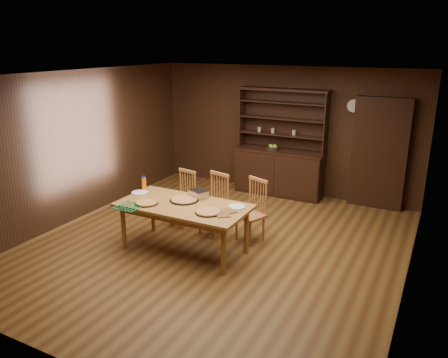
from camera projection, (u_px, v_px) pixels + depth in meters
The scene contains 20 objects.
floor at pixel (216, 245), 6.84m from camera, with size 6.00×6.00×0.00m, color brown.
room_shell at pixel (216, 147), 6.37m from camera, with size 6.00×6.00×6.00m.
china_hutch at pixel (280, 166), 9.00m from camera, with size 1.84×0.52×2.17m.
doorway at pixel (379, 154), 8.15m from camera, with size 1.00×0.18×2.10m, color black.
wall_clock at pixel (354, 106), 8.19m from camera, with size 0.30×0.05×0.30m.
dining_table at pixel (184, 209), 6.47m from camera, with size 1.95×0.97×0.75m.
chair_left at pixel (184, 196), 7.51m from camera, with size 0.46×0.44×0.96m.
chair_center at pixel (216, 202), 7.16m from camera, with size 0.50×0.49×1.02m.
chair_right at pixel (254, 208), 6.91m from camera, with size 0.53×0.51×1.00m.
pizza_left at pixel (147, 203), 6.46m from camera, with size 0.34×0.34×0.04m.
pizza_right at pixel (208, 212), 6.11m from camera, with size 0.38×0.38×0.04m.
pizza_center at pixel (184, 200), 6.59m from camera, with size 0.44×0.44×0.04m.
cooling_rack at pixel (129, 206), 6.34m from camera, with size 0.34×0.34×0.02m, color #0B944F, non-canonical shape.
plate_left at pixel (140, 192), 6.93m from camera, with size 0.27×0.27×0.02m.
plate_right at pixel (236, 207), 6.33m from camera, with size 0.26×0.26×0.02m.
foil_dish at pixel (198, 194), 6.72m from camera, with size 0.28×0.20×0.11m, color silver.
juice_bottle at pixel (144, 184), 7.04m from camera, with size 0.07×0.07×0.23m.
pot_holder_a at pixel (223, 215), 6.03m from camera, with size 0.18×0.18×0.01m, color #B41419.
pot_holder_b at pixel (228, 211), 6.16m from camera, with size 0.21×0.21×0.02m, color #B41419.
fruit_bowl at pixel (273, 148), 8.88m from camera, with size 0.26×0.26×0.12m.
Camera 1 is at (2.97, -5.47, 3.03)m, focal length 35.00 mm.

